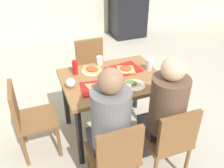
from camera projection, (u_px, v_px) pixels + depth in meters
name	position (u px, v px, depth m)	size (l,w,h in m)	color
ground_plane	(112.00, 131.00, 3.02)	(10.00, 10.00, 0.02)	#B2AD9E
main_table	(112.00, 87.00, 2.67)	(1.04, 0.79, 0.75)	olive
chair_near_left	(115.00, 155.00, 2.05)	(0.40, 0.40, 0.84)	brown
chair_near_right	(170.00, 139.00, 2.21)	(0.40, 0.40, 0.84)	brown
chair_far_side	(92.00, 66.00, 3.36)	(0.40, 0.40, 0.84)	brown
chair_left_end	(27.00, 116.00, 2.48)	(0.40, 0.40, 0.84)	brown
person_in_red	(110.00, 122.00, 2.03)	(0.32, 0.42, 1.25)	#383842
person_in_brown_jacket	(165.00, 108.00, 2.19)	(0.32, 0.42, 1.25)	#383842
tray_red_near	(100.00, 87.00, 2.44)	(0.36, 0.26, 0.02)	red
tray_red_far	(124.00, 69.00, 2.75)	(0.36, 0.26, 0.02)	red
paper_plate_center	(92.00, 71.00, 2.73)	(0.22, 0.22, 0.01)	white
paper_plate_near_edge	(134.00, 85.00, 2.48)	(0.22, 0.22, 0.01)	white
pizza_slice_a	(99.00, 87.00, 2.42)	(0.28, 0.28, 0.02)	#DBAD60
pizza_slice_b	(126.00, 69.00, 2.73)	(0.24, 0.25, 0.02)	#DBAD60
pizza_slice_c	(92.00, 69.00, 2.74)	(0.24, 0.27, 0.02)	tan
pizza_slice_d	(131.00, 83.00, 2.49)	(0.21, 0.20, 0.02)	#DBAD60
plastic_cup_a	(100.00, 61.00, 2.84)	(0.07, 0.07, 0.10)	white
plastic_cup_b	(127.00, 90.00, 2.33)	(0.07, 0.07, 0.10)	white
soda_can	(149.00, 65.00, 2.72)	(0.07, 0.07, 0.12)	#B7BCC6
condiment_bottle	(75.00, 68.00, 2.64)	(0.06, 0.06, 0.16)	red
foil_bundle	(71.00, 83.00, 2.44)	(0.10, 0.10, 0.10)	silver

